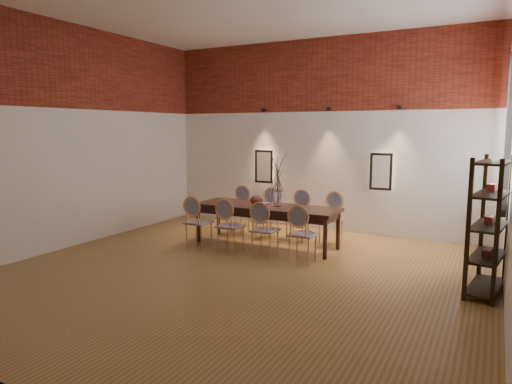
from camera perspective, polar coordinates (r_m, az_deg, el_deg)
The scene contains 28 objects.
floor at distance 6.93m, azimuth -2.25°, elevation -10.21°, with size 7.00×7.00×0.02m, color olive.
wall_back at distance 9.82m, azimuth 8.19°, elevation 7.00°, with size 7.00×0.10×4.00m, color silver.
wall_front at distance 3.94m, azimuth -29.32°, elevation 4.79°, with size 7.00×0.10×4.00m, color silver.
wall_left at distance 8.91m, azimuth -22.63°, elevation 6.39°, with size 0.10×7.00×4.00m, color silver.
brick_band_back at distance 9.81m, azimuth 8.20°, elevation 14.31°, with size 7.00×0.02×1.50m, color maroon.
brick_band_left at distance 8.92m, azimuth -22.77°, elevation 14.44°, with size 0.02×7.00×1.50m, color maroon.
niche_left at distance 10.27m, azimuth 1.07°, elevation 3.21°, with size 0.36×0.06×0.66m, color #FFEAC6.
niche_right at distance 9.40m, azimuth 15.39°, elevation 2.48°, with size 0.36×0.06×0.66m, color #FFEAC6.
spot_fixture_left at distance 10.22m, azimuth 1.01°, elevation 10.20°, with size 0.08×0.08×0.10m, color black.
spot_fixture_mid at distance 9.64m, azimuth 9.13°, elevation 10.24°, with size 0.08×0.08×0.10m, color black.
spot_fixture_right at distance 9.28m, azimuth 17.47°, elevation 10.07°, with size 0.08×0.08×0.10m, color black.
window_glass at distance 7.69m, azimuth 29.20°, elevation 6.96°, with size 0.02×0.78×2.38m, color silver.
window_frame at distance 7.69m, azimuth 29.05°, elevation 6.97°, with size 0.08×0.90×2.50m, color black.
window_mullion at distance 7.69m, azimuth 29.05°, elevation 6.97°, with size 0.06×0.06×2.40m, color black.
dining_table at distance 8.41m, azimuth 1.27°, elevation -4.22°, with size 2.68×0.86×0.75m, color black.
chair_near_a at distance 8.30m, azimuth -7.18°, elevation -3.79°, with size 0.44×0.44×0.94m, color tan, non-canonical shape.
chair_near_b at distance 7.94m, azimuth -3.19°, elevation -4.27°, with size 0.44×0.44×0.94m, color tan, non-canonical shape.
chair_near_c at distance 7.62m, azimuth 1.16°, elevation -4.77°, with size 0.44×0.44×0.94m, color tan, non-canonical shape.
chair_near_d at distance 7.36m, azimuth 5.85°, elevation -5.28°, with size 0.44×0.44×0.94m, color tan, non-canonical shape.
chair_far_a at distance 9.48m, azimuth -2.26°, elevation -2.26°, with size 0.44×0.44×0.94m, color tan, non-canonical shape.
chair_far_b at distance 9.16m, azimuth 1.38°, elevation -2.61°, with size 0.44×0.44×0.94m, color tan, non-canonical shape.
chair_far_c at distance 8.89m, azimuth 5.26°, elevation -2.97°, with size 0.44×0.44×0.94m, color tan, non-canonical shape.
chair_far_d at distance 8.67m, azimuth 9.36°, elevation -3.33°, with size 0.44×0.44×0.94m, color tan, non-canonical shape.
vase at distance 8.22m, azimuth 2.68°, elevation -0.79°, with size 0.14×0.14×0.30m, color silver.
dried_branches at distance 8.17m, azimuth 2.70°, elevation 2.33°, with size 0.50×0.50×0.70m, color #453327, non-canonical shape.
bowl at distance 8.36m, azimuth 0.05°, elevation -1.05°, with size 0.24×0.24×0.18m, color #572115.
book at distance 8.50m, azimuth 0.86°, elevation -1.42°, with size 0.26×0.18×0.03m, color #81215A.
shelving_rack at distance 6.65m, azimuth 27.13°, elevation -3.76°, with size 0.38×1.00×1.80m, color black, non-canonical shape.
Camera 1 is at (3.30, -5.69, 2.15)m, focal length 32.00 mm.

